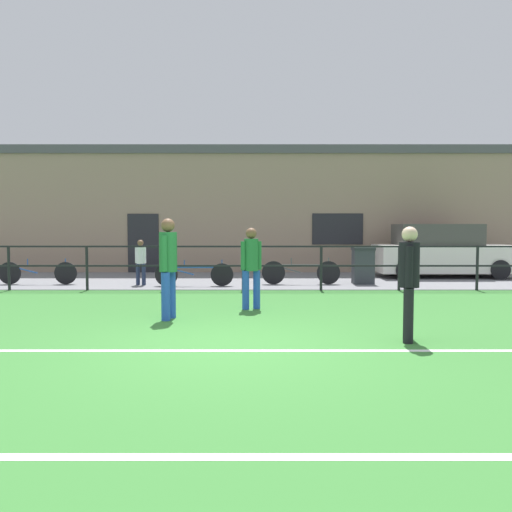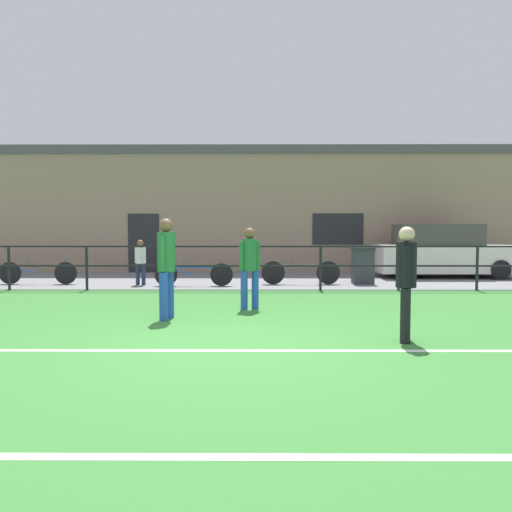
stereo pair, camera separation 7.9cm
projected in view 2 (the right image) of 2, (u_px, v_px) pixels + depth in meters
ground at (228, 347)px, 6.80m from camera, size 60.00×44.00×0.04m
field_line_touchline at (227, 351)px, 6.52m from camera, size 36.00×0.11×0.00m
field_line_hash at (200, 457)px, 3.49m from camera, size 36.00×0.11×0.00m
pavement_strip at (245, 280)px, 15.29m from camera, size 48.00×5.00×0.02m
perimeter_fence at (242, 261)px, 12.75m from camera, size 36.07×0.07×1.15m
clubhouse_facade at (248, 210)px, 18.85m from camera, size 28.00×2.56×4.53m
player_goalkeeper at (406, 276)px, 7.00m from camera, size 0.28×0.43×1.62m
player_striker at (166, 262)px, 8.72m from camera, size 0.31×0.48×1.77m
player_winger at (250, 263)px, 9.82m from camera, size 0.41×0.28×1.61m
spectator_child at (140, 259)px, 13.80m from camera, size 0.33×0.22×1.25m
parked_car_red at (441, 252)px, 16.03m from camera, size 4.27×1.81×1.70m
bicycle_parked_0 at (38, 273)px, 14.00m from camera, size 2.20×0.04×0.73m
bicycle_parked_1 at (194, 274)px, 13.56m from camera, size 2.13×0.04×0.72m
bicycle_parked_2 at (300, 272)px, 13.96m from camera, size 2.20×0.04×0.75m
trash_bin_0 at (363, 265)px, 14.12m from camera, size 0.60×0.51×1.04m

